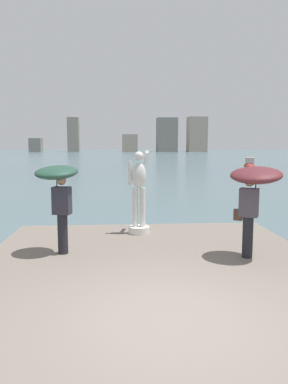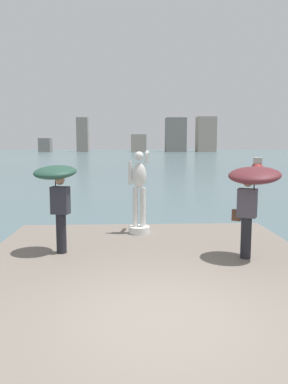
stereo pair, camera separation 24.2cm
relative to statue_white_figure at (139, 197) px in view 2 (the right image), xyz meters
name	(u,v)px [view 2 (the right image)]	position (x,y,z in m)	size (l,w,h in m)	color
ground_plane	(131,168)	(0.12, 35.04, -1.38)	(400.00, 400.00, 0.00)	#4C666B
pier	(152,288)	(0.12, -3.41, -1.18)	(7.08, 9.11, 0.40)	#70665B
statue_white_figure	(139,197)	(0.00, 0.00, 0.00)	(0.58, 0.85, 2.24)	silver
onlooker_left	(57,185)	(-1.85, -1.75, 0.53)	(1.13, 1.15, 1.98)	black
onlooker_right	(252,186)	(2.27, -2.37, 0.57)	(1.46, 1.47, 1.99)	black
boat_near	(257,165)	(14.60, 32.24, -0.88)	(2.30, 4.31, 1.36)	#9E2D28
distant_skyline	(159,136)	(12.44, 141.08, 4.82)	(70.84, 9.69, 13.98)	gray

